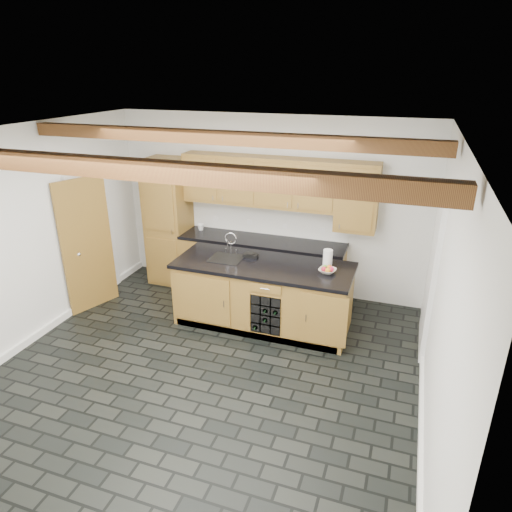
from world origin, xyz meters
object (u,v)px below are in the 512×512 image
Objects in this scene: paper_towel at (328,258)px; fruit_bowl at (327,271)px; island at (263,295)px; kitchen_scale at (251,255)px.

fruit_bowl is at bearing -78.87° from paper_towel.
fruit_bowl is 0.22m from paper_towel.
kitchen_scale reaches higher than island.
island is 11.86× the size of kitchen_scale.
island is at bearing -166.56° from paper_towel.
paper_towel is (1.10, 0.01, 0.09)m from kitchen_scale.
paper_towel reaches higher than kitchen_scale.
island is at bearing -179.28° from fruit_bowl.
kitchen_scale is (-0.26, 0.19, 0.49)m from island.
paper_towel is at bearing 101.13° from fruit_bowl.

